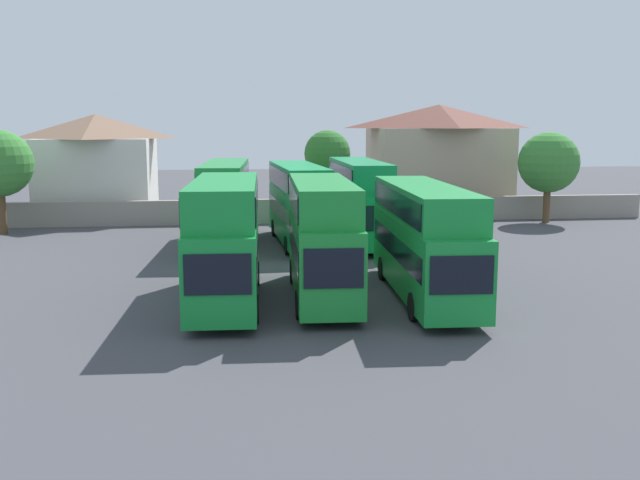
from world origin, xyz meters
TOP-DOWN VIEW (x-y plane):
  - ground at (0.00, 18.00)m, footprint 140.00×140.00m
  - depot_boundary_wall at (0.00, 23.76)m, footprint 56.00×0.50m
  - bus_1 at (-4.28, 0.01)m, footprint 3.06×10.48m
  - bus_2 at (-0.25, 0.30)m, footprint 2.90×10.21m
  - bus_3 at (4.06, 0.01)m, footprint 3.10×11.86m
  - bus_4 at (-4.35, 14.25)m, footprint 3.18×11.96m
  - bus_5 at (0.09, 14.23)m, footprint 3.01×11.35m
  - bus_6 at (3.87, 14.25)m, footprint 2.69×11.32m
  - house_terrace_left at (-14.38, 29.03)m, footprint 8.91×8.19m
  - house_terrace_centre at (13.54, 30.40)m, footprint 11.54×8.32m
  - tree_left_of_lot at (19.48, 21.76)m, footprint 4.50×4.50m
  - tree_behind_wall at (3.48, 26.26)m, footprint 3.60×3.60m

SIDE VIEW (x-z plane):
  - ground at x=0.00m, z-range 0.00..0.00m
  - depot_boundary_wall at x=0.00m, z-range 0.00..1.80m
  - bus_3 at x=4.06m, z-range 0.31..5.08m
  - bus_5 at x=0.09m, z-range 0.31..5.16m
  - bus_2 at x=-0.25m, z-range 0.31..5.30m
  - bus_4 at x=-4.35m, z-range 0.32..5.34m
  - bus_1 at x=-4.28m, z-range 0.32..5.38m
  - bus_6 at x=3.87m, z-range 0.32..5.40m
  - house_terrace_left at x=-14.38m, z-range 0.07..8.14m
  - tree_left_of_lot at x=19.48m, z-range 1.10..7.84m
  - house_terrace_centre at x=13.54m, z-range 0.08..9.00m
  - tree_behind_wall at x=3.48m, z-range 1.57..8.41m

